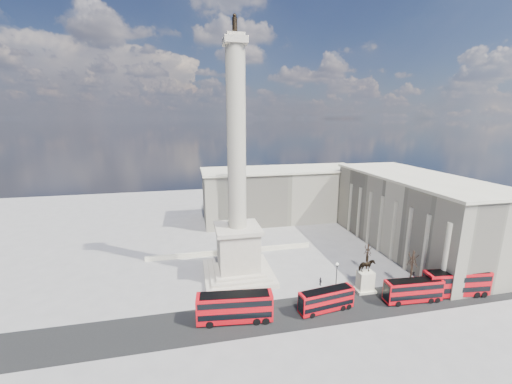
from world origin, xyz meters
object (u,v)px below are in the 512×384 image
at_px(pedestrian_standing, 413,275).
at_px(red_bus_b, 327,300).
at_px(equestrian_statue, 365,278).
at_px(pedestrian_walking, 367,276).
at_px(pedestrian_crossing, 320,281).
at_px(victorian_lamp, 336,275).
at_px(red_bus_d, 457,283).
at_px(red_bus_a, 235,307).
at_px(red_bus_c, 413,290).
at_px(nelsons_column, 237,216).

bearing_deg(pedestrian_standing, red_bus_b, -11.73).
xyz_separation_m(red_bus_b, equestrian_statue, (9.83, 4.28, 0.54)).
bearing_deg(pedestrian_walking, pedestrian_crossing, -177.64).
xyz_separation_m(red_bus_b, pedestrian_crossing, (2.43, 7.97, -1.21)).
bearing_deg(pedestrian_walking, victorian_lamp, -157.45).
relative_size(red_bus_d, pedestrian_crossing, 7.09).
bearing_deg(red_bus_a, pedestrian_crossing, 29.15).
bearing_deg(red_bus_a, equestrian_statue, 15.03).
bearing_deg(pedestrian_standing, victorian_lamp, -23.29).
relative_size(red_bus_c, pedestrian_standing, 6.09).
relative_size(red_bus_d, pedestrian_standing, 7.11).
distance_m(red_bus_d, equestrian_statue, 16.39).
distance_m(red_bus_d, pedestrian_standing, 7.86).
height_order(nelsons_column, red_bus_b, nelsons_column).
bearing_deg(equestrian_statue, victorian_lamp, 173.87).
bearing_deg(red_bus_c, pedestrian_walking, 117.26).
bearing_deg(victorian_lamp, pedestrian_walking, 20.51).
distance_m(red_bus_d, victorian_lamp, 22.05).
distance_m(red_bus_c, equestrian_statue, 8.20).
height_order(red_bus_a, red_bus_b, red_bus_a).
relative_size(victorian_lamp, pedestrian_standing, 3.56).
bearing_deg(red_bus_d, equestrian_statue, 168.44).
xyz_separation_m(red_bus_d, pedestrian_crossing, (-23.04, 8.59, -1.69)).
relative_size(nelsons_column, equestrian_statue, 6.55).
distance_m(red_bus_b, pedestrian_standing, 22.85).
relative_size(red_bus_b, pedestrian_walking, 5.62).
relative_size(nelsons_column, red_bus_a, 4.04).
relative_size(victorian_lamp, pedestrian_walking, 3.45).
height_order(red_bus_d, pedestrian_walking, red_bus_d).
bearing_deg(red_bus_c, red_bus_d, 4.08).
bearing_deg(pedestrian_walking, red_bus_a, -162.69).
bearing_deg(pedestrian_crossing, nelsons_column, 58.19).
bearing_deg(equestrian_statue, red_bus_c, -37.43).
bearing_deg(victorian_lamp, red_bus_d, -14.50).
bearing_deg(nelsons_column, pedestrian_crossing, -26.33).
distance_m(red_bus_c, victorian_lamp, 13.48).
height_order(red_bus_c, red_bus_d, red_bus_d).
distance_m(red_bus_a, equestrian_statue, 25.73).
xyz_separation_m(red_bus_d, victorian_lamp, (-21.32, 5.51, 1.05)).
relative_size(red_bus_b, red_bus_c, 0.95).
bearing_deg(red_bus_d, pedestrian_crossing, 165.41).
distance_m(victorian_lamp, equestrian_statue, 5.80).
distance_m(red_bus_d, pedestrian_walking, 15.66).
bearing_deg(red_bus_a, red_bus_c, 4.37).
xyz_separation_m(red_bus_a, equestrian_statue, (25.42, 3.93, 0.03)).
bearing_deg(equestrian_statue, red_bus_d, -17.41).
height_order(equestrian_statue, pedestrian_standing, equestrian_statue).
height_order(pedestrian_standing, pedestrian_crossing, pedestrian_crossing).
xyz_separation_m(nelsons_column, equestrian_statue, (22.57, -11.19, -10.31)).
height_order(equestrian_statue, pedestrian_crossing, equestrian_statue).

